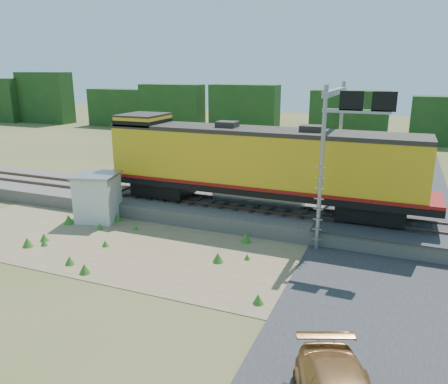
% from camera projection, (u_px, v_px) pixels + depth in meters
% --- Properties ---
extents(ground, '(140.00, 140.00, 0.00)m').
position_uv_depth(ground, '(214.00, 263.00, 19.16)').
color(ground, '#475123').
rests_on(ground, ground).
extents(ballast, '(70.00, 5.00, 0.80)m').
position_uv_depth(ballast, '(256.00, 214.00, 24.40)').
color(ballast, slate).
rests_on(ballast, ground).
extents(rails, '(70.00, 1.54, 0.16)m').
position_uv_depth(rails, '(256.00, 206.00, 24.27)').
color(rails, brown).
rests_on(rails, ballast).
extents(dirt_shoulder, '(26.00, 8.00, 0.03)m').
position_uv_depth(dirt_shoulder, '(179.00, 252.00, 20.33)').
color(dirt_shoulder, '#8C7754').
rests_on(dirt_shoulder, ground).
extents(road, '(7.00, 66.00, 0.86)m').
position_uv_depth(road, '(383.00, 283.00, 17.25)').
color(road, '#38383A').
rests_on(road, ground).
extents(tree_line_north, '(130.00, 3.00, 6.50)m').
position_uv_depth(tree_line_north, '(340.00, 114.00, 52.18)').
color(tree_line_north, '#183D16').
rests_on(tree_line_north, ground).
extents(weed_clumps, '(15.00, 6.20, 0.56)m').
position_uv_depth(weed_clumps, '(146.00, 250.00, 20.53)').
color(weed_clumps, '#337120').
rests_on(weed_clumps, ground).
extents(locomotive, '(18.37, 2.80, 4.74)m').
position_uv_depth(locomotive, '(254.00, 163.00, 23.68)').
color(locomotive, black).
rests_on(locomotive, rails).
extents(shed, '(2.75, 2.75, 2.67)m').
position_uv_depth(shed, '(98.00, 197.00, 24.35)').
color(shed, silver).
rests_on(shed, ground).
extents(signal_gantry, '(3.01, 6.20, 7.60)m').
position_uv_depth(signal_gantry, '(340.00, 125.00, 20.80)').
color(signal_gantry, gray).
rests_on(signal_gantry, ground).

